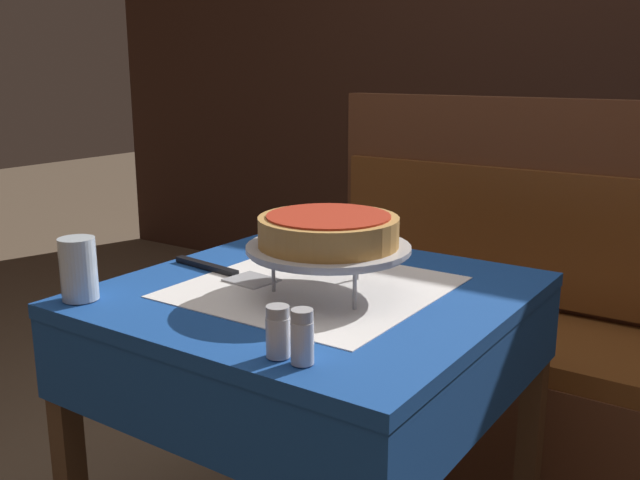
{
  "coord_description": "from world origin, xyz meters",
  "views": [
    {
      "loc": [
        0.81,
        -1.17,
        1.21
      ],
      "look_at": [
        0.05,
        -0.05,
        0.87
      ],
      "focal_mm": 40.0,
      "sensor_mm": 36.0,
      "label": 1
    }
  ],
  "objects_px": {
    "pepper_shaker": "(302,337)",
    "booth_bench": "(514,364)",
    "deep_dish_pizza": "(328,230)",
    "dining_table_front": "(314,339)",
    "pizza_pan_stand": "(328,250)",
    "water_glass_near": "(79,269)",
    "salt_shaker": "(278,332)",
    "condiment_caddy": "(637,172)",
    "dining_table_rear": "(639,216)",
    "pizza_server": "(225,272)"
  },
  "relations": [
    {
      "from": "salt_shaker",
      "to": "dining_table_rear",
      "type": "bearing_deg",
      "value": 84.98
    },
    {
      "from": "water_glass_near",
      "to": "salt_shaker",
      "type": "bearing_deg",
      "value": -0.65
    },
    {
      "from": "deep_dish_pizza",
      "to": "condiment_caddy",
      "type": "distance_m",
      "value": 1.72
    },
    {
      "from": "water_glass_near",
      "to": "dining_table_front",
      "type": "bearing_deg",
      "value": 44.27
    },
    {
      "from": "booth_bench",
      "to": "pepper_shaker",
      "type": "xyz_separation_m",
      "value": [
        0.04,
        -1.15,
        0.47
      ]
    },
    {
      "from": "water_glass_near",
      "to": "salt_shaker",
      "type": "height_order",
      "value": "water_glass_near"
    },
    {
      "from": "salt_shaker",
      "to": "pizza_server",
      "type": "bearing_deg",
      "value": 141.8
    },
    {
      "from": "deep_dish_pizza",
      "to": "pepper_shaker",
      "type": "relative_size",
      "value": 3.21
    },
    {
      "from": "dining_table_front",
      "to": "deep_dish_pizza",
      "type": "height_order",
      "value": "deep_dish_pizza"
    },
    {
      "from": "deep_dish_pizza",
      "to": "salt_shaker",
      "type": "xyz_separation_m",
      "value": [
        0.11,
        -0.32,
        -0.09
      ]
    },
    {
      "from": "water_glass_near",
      "to": "salt_shaker",
      "type": "distance_m",
      "value": 0.5
    },
    {
      "from": "condiment_caddy",
      "to": "dining_table_front",
      "type": "bearing_deg",
      "value": -100.29
    },
    {
      "from": "pizza_server",
      "to": "water_glass_near",
      "type": "bearing_deg",
      "value": -111.72
    },
    {
      "from": "pizza_server",
      "to": "water_glass_near",
      "type": "xyz_separation_m",
      "value": [
        -0.12,
        -0.29,
        0.06
      ]
    },
    {
      "from": "dining_table_rear",
      "to": "salt_shaker",
      "type": "distance_m",
      "value": 1.99
    },
    {
      "from": "pizza_server",
      "to": "deep_dish_pizza",
      "type": "bearing_deg",
      "value": 3.48
    },
    {
      "from": "dining_table_front",
      "to": "booth_bench",
      "type": "xyz_separation_m",
      "value": [
        0.17,
        0.81,
        -0.31
      ]
    },
    {
      "from": "condiment_caddy",
      "to": "pepper_shaker",
      "type": "bearing_deg",
      "value": -92.71
    },
    {
      "from": "dining_table_front",
      "to": "booth_bench",
      "type": "relative_size",
      "value": 0.58
    },
    {
      "from": "water_glass_near",
      "to": "pizza_pan_stand",
      "type": "bearing_deg",
      "value": 38.96
    },
    {
      "from": "booth_bench",
      "to": "pizza_pan_stand",
      "type": "height_order",
      "value": "booth_bench"
    },
    {
      "from": "dining_table_front",
      "to": "pizza_pan_stand",
      "type": "relative_size",
      "value": 2.42
    },
    {
      "from": "condiment_caddy",
      "to": "pizza_server",
      "type": "bearing_deg",
      "value": -107.0
    },
    {
      "from": "booth_bench",
      "to": "deep_dish_pizza",
      "type": "xyz_separation_m",
      "value": [
        -0.13,
        -0.83,
        0.56
      ]
    },
    {
      "from": "dining_table_rear",
      "to": "pepper_shaker",
      "type": "bearing_deg",
      "value": -93.65
    },
    {
      "from": "pizza_pan_stand",
      "to": "deep_dish_pizza",
      "type": "distance_m",
      "value": 0.04
    },
    {
      "from": "pizza_server",
      "to": "pepper_shaker",
      "type": "relative_size",
      "value": 3.43
    },
    {
      "from": "salt_shaker",
      "to": "pepper_shaker",
      "type": "xyz_separation_m",
      "value": [
        0.05,
        0.0,
        0.0
      ]
    },
    {
      "from": "dining_table_rear",
      "to": "dining_table_front",
      "type": "bearing_deg",
      "value": -101.55
    },
    {
      "from": "booth_bench",
      "to": "salt_shaker",
      "type": "distance_m",
      "value": 1.24
    },
    {
      "from": "booth_bench",
      "to": "pizza_pan_stand",
      "type": "distance_m",
      "value": 0.99
    },
    {
      "from": "pepper_shaker",
      "to": "condiment_caddy",
      "type": "bearing_deg",
      "value": 87.29
    },
    {
      "from": "pizza_pan_stand",
      "to": "pepper_shaker",
      "type": "xyz_separation_m",
      "value": [
        0.16,
        -0.32,
        -0.05
      ]
    },
    {
      "from": "dining_table_front",
      "to": "dining_table_rear",
      "type": "relative_size",
      "value": 1.06
    },
    {
      "from": "condiment_caddy",
      "to": "dining_table_rear",
      "type": "bearing_deg",
      "value": -51.5
    },
    {
      "from": "water_glass_near",
      "to": "condiment_caddy",
      "type": "xyz_separation_m",
      "value": [
        0.64,
        2.01,
        -0.0
      ]
    },
    {
      "from": "pepper_shaker",
      "to": "pizza_pan_stand",
      "type": "bearing_deg",
      "value": 117.1
    },
    {
      "from": "water_glass_near",
      "to": "condiment_caddy",
      "type": "bearing_deg",
      "value": 72.29
    },
    {
      "from": "water_glass_near",
      "to": "salt_shaker",
      "type": "relative_size",
      "value": 1.48
    },
    {
      "from": "water_glass_near",
      "to": "condiment_caddy",
      "type": "height_order",
      "value": "condiment_caddy"
    },
    {
      "from": "deep_dish_pizza",
      "to": "water_glass_near",
      "type": "xyz_separation_m",
      "value": [
        -0.38,
        -0.31,
        -0.07
      ]
    },
    {
      "from": "pizza_pan_stand",
      "to": "condiment_caddy",
      "type": "relative_size",
      "value": 1.8
    },
    {
      "from": "salt_shaker",
      "to": "deep_dish_pizza",
      "type": "bearing_deg",
      "value": 109.88
    },
    {
      "from": "booth_bench",
      "to": "condiment_caddy",
      "type": "distance_m",
      "value": 1.0
    },
    {
      "from": "deep_dish_pizza",
      "to": "pizza_server",
      "type": "relative_size",
      "value": 0.94
    },
    {
      "from": "pizza_pan_stand",
      "to": "deep_dish_pizza",
      "type": "xyz_separation_m",
      "value": [
        0.0,
        0.0,
        0.04
      ]
    },
    {
      "from": "pepper_shaker",
      "to": "condiment_caddy",
      "type": "relative_size",
      "value": 0.48
    },
    {
      "from": "dining_table_front",
      "to": "salt_shaker",
      "type": "xyz_separation_m",
      "value": [
        0.16,
        -0.33,
        0.16
      ]
    },
    {
      "from": "pepper_shaker",
      "to": "booth_bench",
      "type": "bearing_deg",
      "value": 91.8
    },
    {
      "from": "pizza_pan_stand",
      "to": "pepper_shaker",
      "type": "distance_m",
      "value": 0.36
    }
  ]
}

